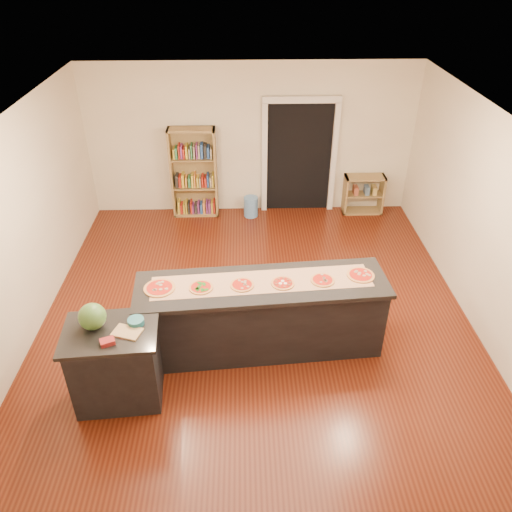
{
  "coord_description": "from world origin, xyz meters",
  "views": [
    {
      "loc": [
        -0.16,
        -5.33,
        4.58
      ],
      "look_at": [
        0.0,
        0.2,
        1.0
      ],
      "focal_mm": 35.0,
      "sensor_mm": 36.0,
      "label": 1
    }
  ],
  "objects_px": {
    "kitchen_island": "(262,316)",
    "bookshelf": "(194,173)",
    "low_shelf": "(363,194)",
    "watermelon": "(92,317)",
    "waste_bin": "(251,207)",
    "side_counter": "(116,364)"
  },
  "relations": [
    {
      "from": "kitchen_island",
      "to": "bookshelf",
      "type": "distance_m",
      "value": 3.92
    },
    {
      "from": "low_shelf",
      "to": "watermelon",
      "type": "distance_m",
      "value": 6.01
    },
    {
      "from": "low_shelf",
      "to": "waste_bin",
      "type": "bearing_deg",
      "value": -177.32
    },
    {
      "from": "bookshelf",
      "to": "waste_bin",
      "type": "bearing_deg",
      "value": -6.05
    },
    {
      "from": "low_shelf",
      "to": "watermelon",
      "type": "bearing_deg",
      "value": -131.45
    },
    {
      "from": "kitchen_island",
      "to": "watermelon",
      "type": "xyz_separation_m",
      "value": [
        -1.84,
        -0.74,
        0.64
      ]
    },
    {
      "from": "low_shelf",
      "to": "waste_bin",
      "type": "height_order",
      "value": "low_shelf"
    },
    {
      "from": "low_shelf",
      "to": "kitchen_island",
      "type": "bearing_deg",
      "value": -119.36
    },
    {
      "from": "side_counter",
      "to": "bookshelf",
      "type": "relative_size",
      "value": 0.6
    },
    {
      "from": "low_shelf",
      "to": "bookshelf",
      "type": "bearing_deg",
      "value": 179.82
    },
    {
      "from": "low_shelf",
      "to": "waste_bin",
      "type": "distance_m",
      "value": 2.18
    },
    {
      "from": "low_shelf",
      "to": "side_counter",
      "type": "bearing_deg",
      "value": -129.78
    },
    {
      "from": "waste_bin",
      "to": "watermelon",
      "type": "xyz_separation_m",
      "value": [
        -1.78,
        -4.36,
        0.96
      ]
    },
    {
      "from": "waste_bin",
      "to": "watermelon",
      "type": "bearing_deg",
      "value": -112.14
    },
    {
      "from": "waste_bin",
      "to": "low_shelf",
      "type": "bearing_deg",
      "value": 2.68
    },
    {
      "from": "low_shelf",
      "to": "waste_bin",
      "type": "relative_size",
      "value": 1.93
    },
    {
      "from": "kitchen_island",
      "to": "waste_bin",
      "type": "bearing_deg",
      "value": 86.52
    },
    {
      "from": "waste_bin",
      "to": "kitchen_island",
      "type": "bearing_deg",
      "value": -88.9
    },
    {
      "from": "bookshelf",
      "to": "side_counter",
      "type": "bearing_deg",
      "value": -96.91
    },
    {
      "from": "side_counter",
      "to": "waste_bin",
      "type": "height_order",
      "value": "side_counter"
    },
    {
      "from": "side_counter",
      "to": "low_shelf",
      "type": "relative_size",
      "value": 1.35
    },
    {
      "from": "bookshelf",
      "to": "kitchen_island",
      "type": "bearing_deg",
      "value": -73.29
    }
  ]
}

